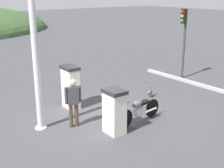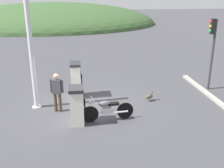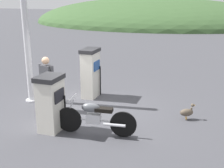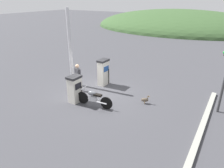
{
  "view_description": "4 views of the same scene",
  "coord_description": "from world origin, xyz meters",
  "px_view_note": "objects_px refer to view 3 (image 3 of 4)",
  "views": [
    {
      "loc": [
        -5.81,
        -8.37,
        4.44
      ],
      "look_at": [
        1.07,
        0.57,
        0.91
      ],
      "focal_mm": 48.11,
      "sensor_mm": 36.0,
      "label": 1
    },
    {
      "loc": [
        -0.28,
        -10.63,
        4.88
      ],
      "look_at": [
        1.15,
        -0.34,
        1.18
      ],
      "focal_mm": 42.55,
      "sensor_mm": 36.0,
      "label": 2
    },
    {
      "loc": [
        3.31,
        -7.58,
        3.41
      ],
      "look_at": [
        0.74,
        0.44,
        0.83
      ],
      "focal_mm": 46.69,
      "sensor_mm": 36.0,
      "label": 3
    },
    {
      "loc": [
        6.66,
        -8.96,
        5.35
      ],
      "look_at": [
        0.95,
        0.34,
        0.7
      ],
      "focal_mm": 33.23,
      "sensor_mm": 36.0,
      "label": 4
    }
  ],
  "objects_px": {
    "attendant_person": "(47,80)",
    "motorcycle_near_pump": "(94,116)",
    "wandering_duck": "(187,112)",
    "fuel_pump_far": "(91,73)",
    "canopy_support_pole": "(26,32)",
    "fuel_pump_near": "(51,103)"
  },
  "relations": [
    {
      "from": "attendant_person",
      "to": "motorcycle_near_pump",
      "type": "bearing_deg",
      "value": -29.67
    },
    {
      "from": "fuel_pump_near",
      "to": "motorcycle_near_pump",
      "type": "xyz_separation_m",
      "value": [
        1.15,
        0.1,
        -0.26
      ]
    },
    {
      "from": "motorcycle_near_pump",
      "to": "attendant_person",
      "type": "height_order",
      "value": "attendant_person"
    },
    {
      "from": "fuel_pump_near",
      "to": "motorcycle_near_pump",
      "type": "relative_size",
      "value": 0.71
    },
    {
      "from": "canopy_support_pole",
      "to": "wandering_duck",
      "type": "bearing_deg",
      "value": -0.12
    },
    {
      "from": "motorcycle_near_pump",
      "to": "canopy_support_pole",
      "type": "height_order",
      "value": "canopy_support_pole"
    },
    {
      "from": "fuel_pump_far",
      "to": "attendant_person",
      "type": "bearing_deg",
      "value": -117.27
    },
    {
      "from": "fuel_pump_near",
      "to": "attendant_person",
      "type": "bearing_deg",
      "value": 123.32
    },
    {
      "from": "attendant_person",
      "to": "canopy_support_pole",
      "type": "height_order",
      "value": "canopy_support_pole"
    },
    {
      "from": "fuel_pump_near",
      "to": "canopy_support_pole",
      "type": "distance_m",
      "value": 2.94
    },
    {
      "from": "attendant_person",
      "to": "wandering_duck",
      "type": "xyz_separation_m",
      "value": [
        4.13,
        0.55,
        -0.73
      ]
    },
    {
      "from": "wandering_duck",
      "to": "canopy_support_pole",
      "type": "distance_m",
      "value": 5.5
    },
    {
      "from": "wandering_duck",
      "to": "fuel_pump_far",
      "type": "bearing_deg",
      "value": 163.32
    },
    {
      "from": "fuel_pump_far",
      "to": "motorcycle_near_pump",
      "type": "relative_size",
      "value": 0.81
    },
    {
      "from": "fuel_pump_near",
      "to": "canopy_support_pole",
      "type": "xyz_separation_m",
      "value": [
        -1.76,
        1.77,
        1.55
      ]
    },
    {
      "from": "attendant_person",
      "to": "canopy_support_pole",
      "type": "bearing_deg",
      "value": 149.79
    },
    {
      "from": "fuel_pump_far",
      "to": "attendant_person",
      "type": "xyz_separation_m",
      "value": [
        -0.8,
        -1.55,
        0.1
      ]
    },
    {
      "from": "attendant_person",
      "to": "canopy_support_pole",
      "type": "relative_size",
      "value": 0.35
    },
    {
      "from": "attendant_person",
      "to": "wandering_duck",
      "type": "distance_m",
      "value": 4.23
    },
    {
      "from": "fuel_pump_far",
      "to": "attendant_person",
      "type": "height_order",
      "value": "fuel_pump_far"
    },
    {
      "from": "wandering_duck",
      "to": "fuel_pump_near",
      "type": "bearing_deg",
      "value": -152.11
    },
    {
      "from": "motorcycle_near_pump",
      "to": "attendant_person",
      "type": "distance_m",
      "value": 2.29
    }
  ]
}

